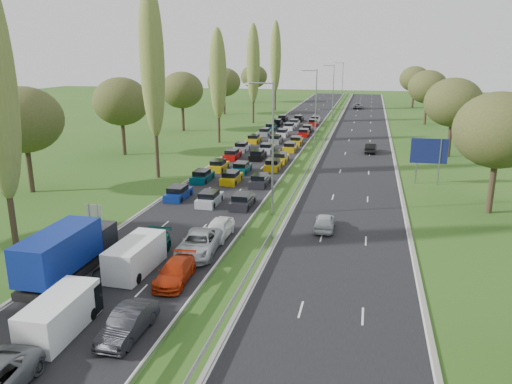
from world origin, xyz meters
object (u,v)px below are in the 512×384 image
Objects in this scene: blue_lorry at (68,253)px; white_van_front at (62,313)px; near_car_2 at (86,258)px; direction_sign at (429,153)px; info_sign at (94,213)px; white_van_rear at (137,255)px.

blue_lorry is 1.66× the size of white_van_front.
near_car_2 is at bearing 111.41° from white_van_front.
white_van_front is (3.20, -5.65, -0.82)m from blue_lorry.
white_van_front is 0.99× the size of direction_sign.
info_sign is at bearing 115.88° from near_car_2.
near_car_2 is at bearing -172.39° from white_van_rear.
near_car_2 is at bearing 91.10° from blue_lorry.
white_van_rear reaches higher than near_car_2.
blue_lorry is 4.38m from white_van_rear.
near_car_2 is 3.71m from white_van_rear.
white_van_front is 8.01m from white_van_rear.
white_van_rear reaches higher than info_sign.
near_car_2 is at bearing -63.76° from info_sign.
info_sign is (-6.93, 15.06, 0.31)m from white_van_front.
white_van_front is 2.45× the size of info_sign.
blue_lorry reaches higher than white_van_front.
white_van_rear is at bearing 5.78° from near_car_2.
white_van_front is 16.57m from info_sign.
info_sign is 0.40× the size of direction_sign.
direction_sign is at bearing 48.95° from near_car_2.
info_sign is at bearing 112.96° from white_van_front.
white_van_rear is (3.61, 2.35, -0.78)m from blue_lorry.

